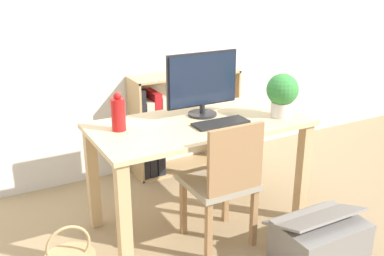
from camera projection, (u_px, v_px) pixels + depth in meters
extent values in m
plane|color=#997F5B|center=(199.00, 221.00, 3.10)|extent=(10.00, 10.00, 0.00)
cube|color=silver|center=(136.00, 15.00, 3.51)|extent=(8.00, 0.05, 2.60)
cube|color=#D8BC8C|center=(199.00, 124.00, 2.86)|extent=(1.38, 0.70, 0.03)
cube|color=tan|center=(124.00, 221.00, 2.45)|extent=(0.07, 0.07, 0.70)
cube|color=tan|center=(303.00, 173.00, 3.02)|extent=(0.07, 0.07, 0.70)
cube|color=tan|center=(93.00, 179.00, 2.94)|extent=(0.07, 0.07, 0.70)
cube|color=tan|center=(252.00, 144.00, 3.51)|extent=(0.07, 0.07, 0.70)
cylinder|color=#232326|center=(202.00, 114.00, 2.98)|extent=(0.19, 0.19, 0.02)
cylinder|color=#232326|center=(202.00, 108.00, 2.97)|extent=(0.04, 0.04, 0.06)
cube|color=#232326|center=(202.00, 79.00, 2.90)|extent=(0.51, 0.02, 0.35)
cube|color=#192338|center=(203.00, 79.00, 2.90)|extent=(0.48, 0.03, 0.33)
cube|color=black|center=(221.00, 123.00, 2.81)|extent=(0.36, 0.14, 0.02)
cylinder|color=red|center=(118.00, 115.00, 2.68)|extent=(0.09, 0.09, 0.20)
sphere|color=red|center=(117.00, 96.00, 2.64)|extent=(0.05, 0.05, 0.05)
cylinder|color=silver|center=(281.00, 109.00, 2.94)|extent=(0.14, 0.14, 0.10)
sphere|color=#388C3D|center=(282.00, 90.00, 2.90)|extent=(0.21, 0.21, 0.21)
cube|color=#9E937F|center=(218.00, 181.00, 2.77)|extent=(0.40, 0.40, 0.04)
cube|color=#9E754C|center=(236.00, 159.00, 2.54)|extent=(0.36, 0.03, 0.40)
cube|color=#9E754C|center=(209.00, 231.00, 2.64)|extent=(0.04, 0.04, 0.39)
cube|color=#9E754C|center=(254.00, 217.00, 2.78)|extent=(0.04, 0.04, 0.39)
cube|color=#9E754C|center=(183.00, 207.00, 2.90)|extent=(0.04, 0.04, 0.39)
cube|color=#9E754C|center=(226.00, 195.00, 3.05)|extent=(0.04, 0.04, 0.39)
cube|color=tan|center=(135.00, 130.00, 3.61)|extent=(0.02, 0.28, 0.83)
cube|color=tan|center=(230.00, 113.00, 4.02)|extent=(0.02, 0.28, 0.83)
cube|color=tan|center=(186.00, 165.00, 3.95)|extent=(0.93, 0.28, 0.02)
cube|color=tan|center=(185.00, 74.00, 3.68)|extent=(0.93, 0.28, 0.02)
cube|color=tan|center=(185.00, 121.00, 3.82)|extent=(0.89, 0.28, 0.02)
cube|color=black|center=(142.00, 159.00, 3.72)|extent=(0.05, 0.24, 0.26)
cube|color=black|center=(148.00, 157.00, 3.75)|extent=(0.06, 0.24, 0.29)
cube|color=black|center=(156.00, 157.00, 3.78)|extent=(0.06, 0.24, 0.26)
cube|color=black|center=(139.00, 108.00, 3.57)|extent=(0.04, 0.24, 0.34)
cube|color=beige|center=(146.00, 113.00, 3.61)|extent=(0.06, 0.24, 0.23)
cube|color=red|center=(153.00, 109.00, 3.63)|extent=(0.06, 0.24, 0.29)
cube|color=beige|center=(160.00, 110.00, 3.66)|extent=(0.04, 0.24, 0.26)
torus|color=tan|center=(68.00, 246.00, 2.35)|extent=(0.24, 0.02, 0.24)
cube|color=gray|center=(320.00, 240.00, 2.67)|extent=(0.51, 0.34, 0.24)
cube|color=gray|center=(314.00, 216.00, 2.68)|extent=(0.52, 0.34, 0.14)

